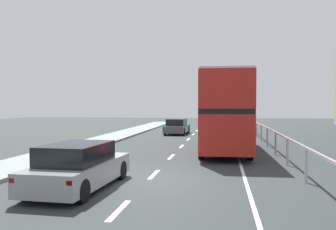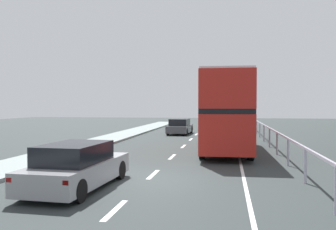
{
  "view_description": "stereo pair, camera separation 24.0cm",
  "coord_description": "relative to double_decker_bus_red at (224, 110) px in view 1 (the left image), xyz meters",
  "views": [
    {
      "loc": [
        2.51,
        -12.37,
        2.6
      ],
      "look_at": [
        0.24,
        2.91,
        2.17
      ],
      "focal_mm": 39.01,
      "sensor_mm": 36.0,
      "label": 1
    },
    {
      "loc": [
        2.74,
        -12.34,
        2.6
      ],
      "look_at": [
        0.24,
        2.91,
        2.17
      ],
      "focal_mm": 39.01,
      "sensor_mm": 36.0,
      "label": 2
    }
  ],
  "objects": [
    {
      "name": "bridge_side_railing",
      "position": [
        2.69,
        0.33,
        -1.33
      ],
      "size": [
        0.1,
        42.0,
        1.2
      ],
      "color": "#AFAABB",
      "rests_on": "ground"
    },
    {
      "name": "sedan_car_ahead",
      "position": [
        -4.06,
        11.07,
        -1.64
      ],
      "size": [
        1.94,
        4.33,
        1.37
      ],
      "rotation": [
        0.0,
        0.0,
        -0.05
      ],
      "color": "#4C4F54",
      "rests_on": "ground"
    },
    {
      "name": "hatchback_car_near",
      "position": [
        -4.47,
        -10.35,
        -1.61
      ],
      "size": [
        2.02,
        4.66,
        1.42
      ],
      "rotation": [
        0.0,
        0.0,
        -0.05
      ],
      "color": "gray",
      "rests_on": "ground"
    },
    {
      "name": "double_decker_bus_red",
      "position": [
        0.0,
        0.0,
        0.0
      ],
      "size": [
        2.73,
        10.35,
        4.29
      ],
      "rotation": [
        0.0,
        0.0,
        0.02
      ],
      "color": "#AB1F18",
      "rests_on": "ground"
    },
    {
      "name": "lane_paint_markings",
      "position": [
        -0.43,
        -0.04,
        -2.29
      ],
      "size": [
        3.45,
        46.0,
        0.01
      ],
      "color": "silver",
      "rests_on": "ground"
    },
    {
      "name": "ground_plane",
      "position": [
        -2.6,
        -8.67,
        -2.34
      ],
      "size": [
        75.71,
        120.0,
        0.1
      ],
      "primitive_type": "cube",
      "color": "#2B3232"
    }
  ]
}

